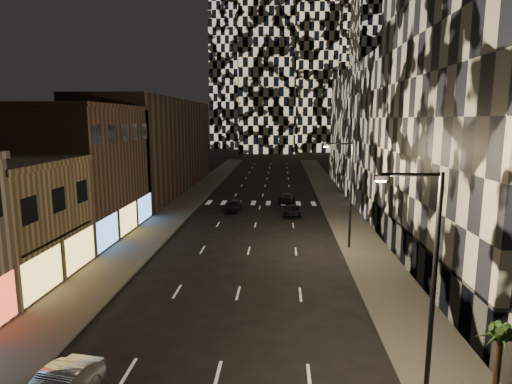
# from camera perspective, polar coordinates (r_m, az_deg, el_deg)

# --- Properties ---
(sidewalk_left) EXTENTS (4.00, 120.00, 0.15)m
(sidewalk_left) POSITION_cam_1_polar(r_m,az_deg,el_deg) (58.42, -9.20, -1.27)
(sidewalk_left) COLOR #47443F
(sidewalk_left) RESTS_ON ground
(sidewalk_right) EXTENTS (4.00, 120.00, 0.15)m
(sidewalk_right) POSITION_cam_1_polar(r_m,az_deg,el_deg) (57.49, 10.66, -1.50)
(sidewalk_right) COLOR #47443F
(sidewalk_right) RESTS_ON ground
(curb_left) EXTENTS (0.20, 120.00, 0.15)m
(curb_left) POSITION_cam_1_polar(r_m,az_deg,el_deg) (58.00, -7.17, -1.30)
(curb_left) COLOR #4C4C47
(curb_left) RESTS_ON ground
(curb_right) EXTENTS (0.20, 120.00, 0.15)m
(curb_right) POSITION_cam_1_polar(r_m,az_deg,el_deg) (57.26, 8.57, -1.48)
(curb_right) COLOR #4C4C47
(curb_right) RESTS_ON ground
(retail_brown) EXTENTS (10.00, 15.00, 12.00)m
(retail_brown) POSITION_cam_1_polar(r_m,az_deg,el_deg) (44.39, -22.97, 2.37)
(retail_brown) COLOR #473228
(retail_brown) RESTS_ON ground
(retail_filler_left) EXTENTS (10.00, 40.00, 14.00)m
(retail_filler_left) POSITION_cam_1_polar(r_m,az_deg,el_deg) (68.95, -13.26, 6.06)
(retail_filler_left) COLOR #473228
(retail_filler_left) RESTS_ON ground
(midrise_base) EXTENTS (0.60, 25.00, 3.00)m
(midrise_base) POSITION_cam_1_polar(r_m,az_deg,el_deg) (33.33, 20.18, -7.60)
(midrise_base) COLOR #383838
(midrise_base) RESTS_ON ground
(midrise_filler_right) EXTENTS (16.00, 40.00, 18.00)m
(midrise_filler_right) POSITION_cam_1_polar(r_m,az_deg,el_deg) (65.32, 18.94, 7.37)
(midrise_filler_right) COLOR #232326
(midrise_filler_right) RESTS_ON ground
(tower_center_low) EXTENTS (18.00, 18.00, 95.00)m
(tower_center_low) POSITION_cam_1_polar(r_m,az_deg,el_deg) (150.50, 1.68, 23.71)
(tower_center_low) COLOR black
(tower_center_low) RESTS_ON ground
(streetlight_near) EXTENTS (2.55, 0.25, 9.00)m
(streetlight_near) POSITION_cam_1_polar(r_m,az_deg,el_deg) (17.86, 21.98, -9.71)
(streetlight_near) COLOR black
(streetlight_near) RESTS_ON sidewalk_right
(streetlight_far) EXTENTS (2.55, 0.25, 9.00)m
(streetlight_far) POSITION_cam_1_polar(r_m,az_deg,el_deg) (36.84, 12.20, 0.55)
(streetlight_far) COLOR black
(streetlight_far) RESTS_ON sidewalk_right
(car_dark_midlane) EXTENTS (1.90, 4.13, 1.37)m
(car_dark_midlane) POSITION_cam_1_polar(r_m,az_deg,el_deg) (52.02, -2.95, -1.83)
(car_dark_midlane) COLOR black
(car_dark_midlane) RESTS_ON ground
(car_dark_oncoming) EXTENTS (2.50, 4.91, 1.36)m
(car_dark_oncoming) POSITION_cam_1_polar(r_m,az_deg,el_deg) (57.13, 4.11, -0.80)
(car_dark_oncoming) COLOR black
(car_dark_oncoming) RESTS_ON ground
(car_dark_rightlane) EXTENTS (2.18, 4.32, 1.17)m
(car_dark_rightlane) POSITION_cam_1_polar(r_m,az_deg,el_deg) (49.74, 4.94, -2.51)
(car_dark_rightlane) COLOR black
(car_dark_rightlane) RESTS_ON ground
(palm_tree) EXTENTS (1.84, 1.86, 3.65)m
(palm_tree) POSITION_cam_1_polar(r_m,az_deg,el_deg) (18.63, 29.78, -16.80)
(palm_tree) COLOR #47331E
(palm_tree) RESTS_ON sidewalk_right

